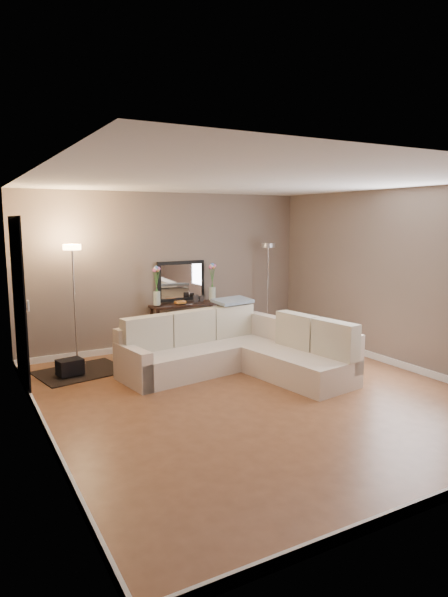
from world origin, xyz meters
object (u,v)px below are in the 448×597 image
sectional_sofa (235,351)px  floor_lamp_unlit (268,272)px  console_table (182,323)px  floor_lamp_lit (73,281)px

sectional_sofa → floor_lamp_unlit: bearing=44.1°
sectional_sofa → console_table: size_ratio=2.20×
console_table → floor_lamp_lit: bearing=-173.0°
sectional_sofa → floor_lamp_unlit: (1.54, 1.50, 0.92)m
sectional_sofa → console_table: 1.64m
console_table → floor_lamp_unlit: size_ratio=0.71×
floor_lamp_lit → floor_lamp_unlit: size_ratio=1.03×
sectional_sofa → floor_lamp_lit: 2.56m
sectional_sofa → floor_lamp_lit: floor_lamp_lit is taller
floor_lamp_lit → floor_lamp_unlit: bearing=1.5°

